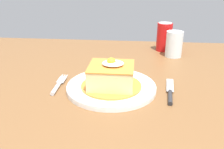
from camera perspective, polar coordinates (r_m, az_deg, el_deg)
dining_table at (r=0.80m, az=-3.37°, el=-8.15°), size 1.26×1.09×0.72m
main_plate at (r=0.71m, az=-0.16°, el=-2.90°), size 0.26×0.26×0.02m
sandwich_meal at (r=0.70m, az=-0.15°, el=-0.42°), size 0.18×0.18×0.09m
fork at (r=0.75m, az=-12.62°, el=-2.50°), size 0.02×0.14×0.01m
knife at (r=0.70m, az=13.54°, el=-4.36°), size 0.03×0.17×0.01m
soda_can at (r=1.11m, az=12.21°, el=8.67°), size 0.07×0.07×0.12m
drinking_glass at (r=1.03m, az=14.39°, el=6.57°), size 0.07×0.07×0.10m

